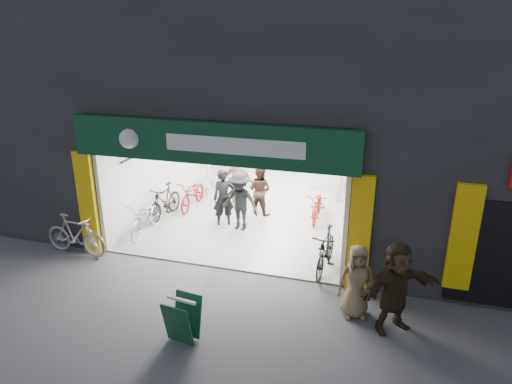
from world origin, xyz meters
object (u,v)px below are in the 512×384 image
at_px(pedestrian_near, 356,282).
at_px(sandwich_board, 183,318).
at_px(bike_left_front, 146,217).
at_px(bike_right_front, 326,251).
at_px(parked_bike, 76,235).

distance_m(pedestrian_near, sandwich_board, 3.34).
relative_size(bike_left_front, pedestrian_near, 1.19).
relative_size(bike_right_front, parked_bike, 0.97).
bearing_deg(parked_bike, bike_right_front, -77.07).
xyz_separation_m(pedestrian_near, sandwich_board, (-2.89, -1.64, -0.29)).
bearing_deg(pedestrian_near, bike_right_front, 101.45).
distance_m(parked_bike, pedestrian_near, 6.87).
bearing_deg(sandwich_board, pedestrian_near, 36.78).
bearing_deg(parked_bike, pedestrian_near, -91.25).
bearing_deg(parked_bike, sandwich_board, -116.08).
bearing_deg(parked_bike, bike_left_front, -28.40).
bearing_deg(sandwich_board, bike_right_front, 64.21).
relative_size(pedestrian_near, sandwich_board, 1.80).
height_order(bike_right_front, sandwich_board, bike_right_front).
distance_m(bike_left_front, parked_bike, 1.91).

